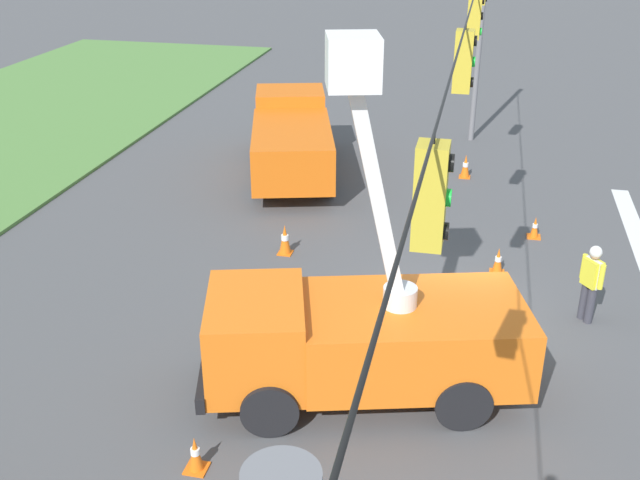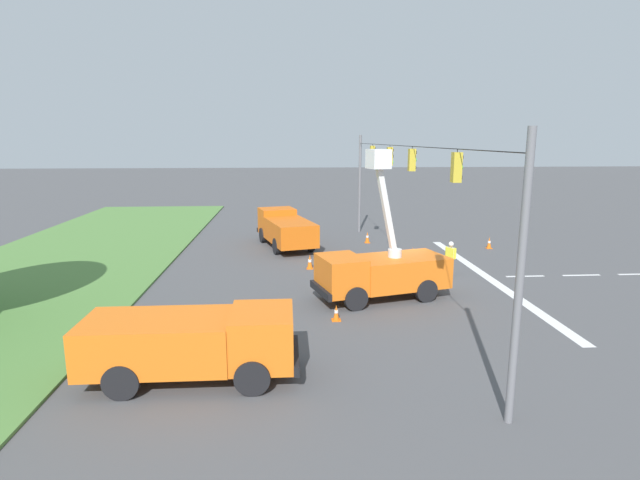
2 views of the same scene
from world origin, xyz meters
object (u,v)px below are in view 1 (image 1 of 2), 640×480
traffic_cone_mid_left (195,454)px  traffic_cone_mid_right (285,239)px  utility_truck_support_near (291,138)px  road_worker (591,279)px  traffic_cone_foreground_right (535,228)px  traffic_cone_foreground_left (498,261)px  utility_truck_bucket_lift (361,330)px  traffic_cone_near_bucket (465,166)px

traffic_cone_mid_left → traffic_cone_mid_right: traffic_cone_mid_right is taller
utility_truck_support_near → road_worker: size_ratio=3.96×
utility_truck_support_near → traffic_cone_foreground_right: (-3.38, -7.57, -0.94)m
traffic_cone_foreground_right → road_worker: bearing=-167.4°
utility_truck_support_near → traffic_cone_mid_right: bearing=-167.1°
traffic_cone_foreground_left → traffic_cone_mid_right: size_ratio=0.83×
traffic_cone_foreground_left → traffic_cone_mid_right: bearing=91.0°
utility_truck_support_near → traffic_cone_mid_right: utility_truck_support_near is taller
utility_truck_bucket_lift → utility_truck_support_near: bearing=20.7°
traffic_cone_foreground_left → traffic_cone_near_bucket: 6.66m
utility_truck_support_near → traffic_cone_foreground_right: bearing=-114.1°
road_worker → traffic_cone_mid_right: (1.73, 7.17, -0.60)m
traffic_cone_mid_left → traffic_cone_mid_right: bearing=4.7°
traffic_cone_mid_right → road_worker: bearing=-103.6°
utility_truck_bucket_lift → utility_truck_support_near: size_ratio=0.93×
utility_truck_bucket_lift → traffic_cone_mid_left: size_ratio=10.16×
traffic_cone_mid_right → traffic_cone_near_bucket: size_ratio=1.05×
traffic_cone_near_bucket → traffic_cone_mid_left: bearing=166.3°
road_worker → traffic_cone_foreground_right: (4.14, 0.93, -0.72)m
traffic_cone_mid_left → traffic_cone_mid_right: (7.91, 0.66, 0.09)m
utility_truck_support_near → traffic_cone_near_bucket: utility_truck_support_near is taller
utility_truck_bucket_lift → traffic_cone_foreground_left: (5.41, -2.44, -1.01)m
utility_truck_bucket_lift → road_worker: 5.62m
utility_truck_support_near → traffic_cone_foreground_right: size_ratio=11.91×
utility_truck_bucket_lift → traffic_cone_near_bucket: bearing=-6.4°
traffic_cone_foreground_right → traffic_cone_near_bucket: traffic_cone_near_bucket is taller
utility_truck_bucket_lift → traffic_cone_mid_right: size_ratio=8.17×
traffic_cone_foreground_left → traffic_cone_mid_left: bearing=149.9°
utility_truck_bucket_lift → traffic_cone_near_bucket: 12.09m
utility_truck_bucket_lift → traffic_cone_foreground_right: size_ratio=11.05×
utility_truck_bucket_lift → utility_truck_support_near: (11.11, 4.19, -0.11)m
traffic_cone_mid_left → traffic_cone_foreground_right: bearing=-28.4°
traffic_cone_near_bucket → traffic_cone_foreground_right: bearing=-154.5°
traffic_cone_near_bucket → traffic_cone_foreground_left: bearing=-170.6°
road_worker → traffic_cone_foreground_left: (1.83, 1.87, -0.68)m
utility_truck_support_near → traffic_cone_mid_left: utility_truck_support_near is taller
traffic_cone_mid_left → road_worker: bearing=-46.5°
utility_truck_bucket_lift → traffic_cone_foreground_right: (7.73, -3.38, -1.06)m
traffic_cone_foreground_left → traffic_cone_mid_left: size_ratio=1.03×
utility_truck_bucket_lift → road_worker: bearing=-50.2°
utility_truck_support_near → traffic_cone_near_bucket: size_ratio=9.24×
utility_truck_support_near → traffic_cone_foreground_left: utility_truck_support_near is taller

